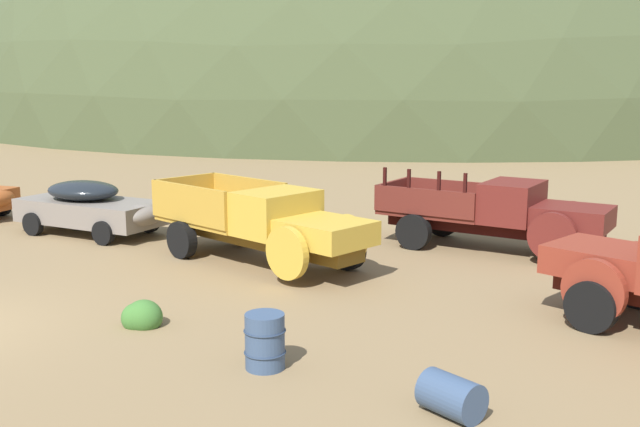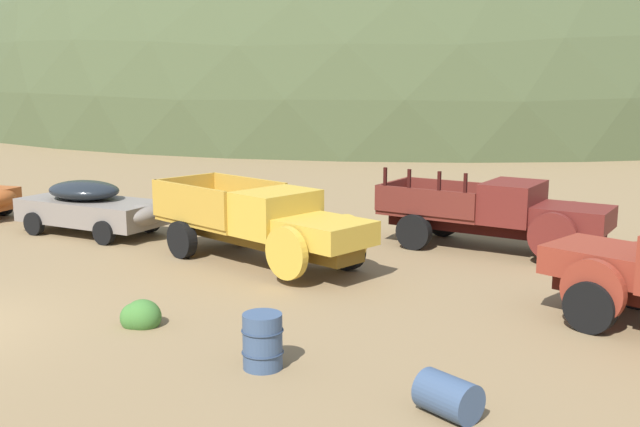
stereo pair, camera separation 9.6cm
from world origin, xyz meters
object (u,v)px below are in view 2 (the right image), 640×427
at_px(truck_faded_yellow, 272,225).
at_px(oil_drum_spare, 263,341).
at_px(car_primer_gray, 95,207).
at_px(oil_drum_tipped, 448,396).
at_px(truck_oxblood, 507,215).

distance_m(truck_faded_yellow, oil_drum_spare, 6.50).
distance_m(car_primer_gray, oil_drum_tipped, 14.54).
bearing_deg(oil_drum_tipped, oil_drum_spare, 173.29).
height_order(car_primer_gray, truck_oxblood, truck_oxblood).
xyz_separation_m(car_primer_gray, truck_oxblood, (11.38, 3.01, 0.20)).
relative_size(car_primer_gray, truck_oxblood, 0.77).
height_order(truck_oxblood, oil_drum_spare, truck_oxblood).
bearing_deg(oil_drum_tipped, truck_faded_yellow, 135.62).
bearing_deg(oil_drum_tipped, truck_oxblood, 97.59).
relative_size(car_primer_gray, oil_drum_spare, 5.27).
distance_m(truck_faded_yellow, oil_drum_tipped, 8.71).
bearing_deg(truck_oxblood, oil_drum_tipped, -75.80).
distance_m(truck_faded_yellow, truck_oxblood, 6.27).
height_order(car_primer_gray, truck_faded_yellow, truck_faded_yellow).
bearing_deg(truck_oxblood, car_primer_gray, -158.60).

